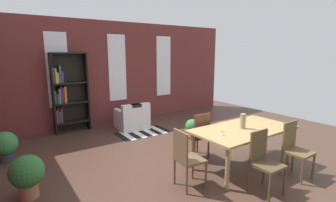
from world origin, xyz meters
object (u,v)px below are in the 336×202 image
object	(u,v)px
dining_chair_near_left	(264,160)
armchair_white	(132,119)
dining_chair_near_right	(295,148)
potted_plant_by_shelf	(192,127)
dining_table	(243,132)
potted_plant_window	(5,145)
dining_chair_head_left	(186,157)
dining_chair_far_left	(199,134)
bookshelf_tall	(67,92)
vase_on_table	(243,121)
potted_plant_corner	(27,174)

from	to	relation	value
dining_chair_near_left	armchair_white	world-z (taller)	dining_chair_near_left
dining_chair_near_right	potted_plant_by_shelf	size ratio (longest dim) A/B	2.10
armchair_white	potted_plant_by_shelf	distance (m)	1.77
dining_table	dining_chair_near_left	size ratio (longest dim) A/B	2.04
potted_plant_window	dining_chair_head_left	bearing A→B (deg)	-50.40
dining_chair_far_left	dining_chair_near_left	bearing A→B (deg)	-89.82
dining_chair_head_left	bookshelf_tall	world-z (taller)	bookshelf_tall
dining_table	potted_plant_by_shelf	xyz separation A→B (m)	(0.33, 1.86, -0.43)
potted_plant_by_shelf	potted_plant_window	bearing A→B (deg)	166.54
dining_chair_near_left	bookshelf_tall	size ratio (longest dim) A/B	0.45
vase_on_table	dining_chair_near_left	bearing A→B (deg)	-118.28
potted_plant_corner	dining_chair_near_right	bearing A→B (deg)	-25.51
vase_on_table	dining_chair_near_left	world-z (taller)	vase_on_table
potted_plant_by_shelf	dining_chair_head_left	bearing A→B (deg)	-132.17
dining_chair_near_left	dining_chair_head_left	size ratio (longest dim) A/B	1.00
dining_table	vase_on_table	size ratio (longest dim) A/B	7.05
dining_chair_near_right	armchair_white	bearing A→B (deg)	104.38
dining_chair_near_left	potted_plant_by_shelf	xyz separation A→B (m)	(0.77, 2.60, -0.27)
dining_chair_near_left	bookshelf_tall	distance (m)	5.15
dining_chair_far_left	bookshelf_tall	world-z (taller)	bookshelf_tall
vase_on_table	dining_chair_far_left	world-z (taller)	vase_on_table
vase_on_table	potted_plant_by_shelf	bearing A→B (deg)	78.84
armchair_white	potted_plant_window	xyz separation A→B (m)	(-3.05, -0.54, 0.04)
bookshelf_tall	dining_chair_head_left	bearing A→B (deg)	-78.85
potted_plant_corner	potted_plant_window	bearing A→B (deg)	97.37
dining_chair_near_left	potted_plant_corner	bearing A→B (deg)	148.40
dining_chair_near_right	dining_chair_near_left	size ratio (longest dim) A/B	1.00
dining_chair_near_left	potted_plant_by_shelf	distance (m)	2.72
vase_on_table	dining_chair_head_left	distance (m)	1.36
dining_table	dining_chair_far_left	bearing A→B (deg)	120.52
dining_chair_head_left	dining_table	bearing A→B (deg)	-0.28
potted_plant_corner	potted_plant_window	size ratio (longest dim) A/B	1.11
potted_plant_by_shelf	potted_plant_corner	bearing A→B (deg)	-168.76
bookshelf_tall	potted_plant_window	size ratio (longest dim) A/B	3.59
dining_chair_near_left	bookshelf_tall	world-z (taller)	bookshelf_tall
dining_table	potted_plant_by_shelf	world-z (taller)	dining_table
potted_plant_by_shelf	potted_plant_window	world-z (taller)	potted_plant_window
dining_chair_near_right	armchair_white	distance (m)	4.24
bookshelf_tall	dining_chair_near_right	bearing A→B (deg)	-61.84
potted_plant_corner	potted_plant_window	distance (m)	1.72
vase_on_table	dining_chair_near_right	distance (m)	0.96
potted_plant_by_shelf	dining_table	bearing A→B (deg)	-100.15
vase_on_table	dining_chair_far_left	xyz separation A→B (m)	(-0.41, 0.75, -0.37)
dining_table	potted_plant_corner	xyz separation A→B (m)	(-3.44, 1.11, -0.30)
potted_plant_by_shelf	potted_plant_corner	world-z (taller)	potted_plant_corner
vase_on_table	armchair_white	world-z (taller)	vase_on_table
dining_chair_near_right	armchair_white	xyz separation A→B (m)	(-1.05, 4.10, -0.23)
dining_chair_far_left	bookshelf_tall	bearing A→B (deg)	117.10
potted_plant_window	potted_plant_by_shelf	bearing A→B (deg)	-13.46
dining_chair_head_left	potted_plant_corner	distance (m)	2.37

